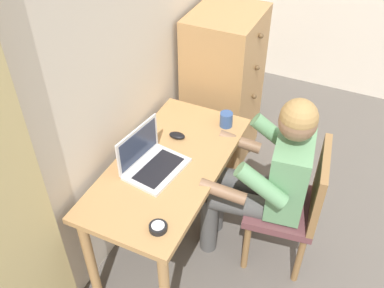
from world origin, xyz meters
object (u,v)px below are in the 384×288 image
desk_clock (158,227)px  laptop (151,161)px  desk (169,177)px  coffee_mug (226,119)px  chair (295,203)px  dresser (223,89)px  computer_mouse (177,136)px  person_seated (267,174)px

desk_clock → laptop: bearing=33.4°
desk → coffee_mug: coffee_mug is taller
chair → coffee_mug: size_ratio=7.32×
dresser → computer_mouse: dresser is taller
laptop → coffee_mug: size_ratio=3.11×
desk → laptop: 0.19m
desk_clock → chair: bearing=-38.6°
dresser → person_seated: size_ratio=1.01×
desk_clock → dresser: bearing=9.3°
desk → chair: bearing=-72.3°
chair → coffee_mug: 0.65m
desk → person_seated: person_seated is taller
desk → chair: (0.22, -0.71, -0.12)m
person_seated → laptop: size_ratio=3.21×
chair → computer_mouse: 0.80m
laptop → desk_clock: bearing=-146.6°
desk → laptop: bearing=135.1°
desk → dresser: size_ratio=0.97×
dresser → laptop: bearing=179.8°
coffee_mug → person_seated: bearing=-126.3°
desk → computer_mouse: size_ratio=11.75×
desk → computer_mouse: 0.26m
dresser → coffee_mug: 0.63m
laptop → coffee_mug: bearing=-24.1°
laptop → desk_clock: laptop is taller
person_seated → desk: bearing=111.1°
desk → person_seated: 0.57m
dresser → laptop: 1.11m
coffee_mug → computer_mouse: bearing=137.1°
laptop → computer_mouse: size_ratio=3.73×
desk_clock → coffee_mug: coffee_mug is taller
dresser → laptop: size_ratio=3.24×
desk → laptop: laptop is taller
dresser → coffee_mug: bearing=-157.0°
desk_clock → person_seated: bearing=-28.6°
dresser → coffee_mug: size_ratio=10.07×
chair → dresser: bearing=44.1°
dresser → desk_clock: size_ratio=13.43×
desk → computer_mouse: computer_mouse is taller
person_seated → coffee_mug: size_ratio=9.97×
desk → chair: 0.75m
laptop → computer_mouse: (0.30, -0.02, -0.04)m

